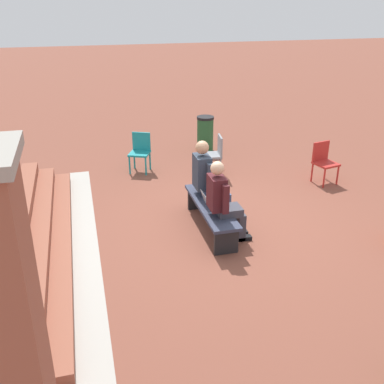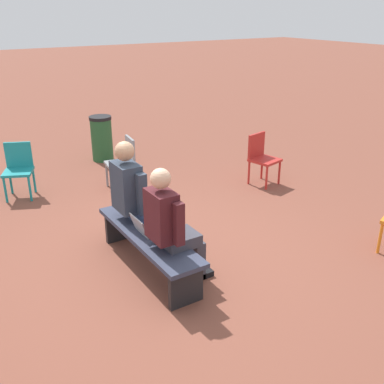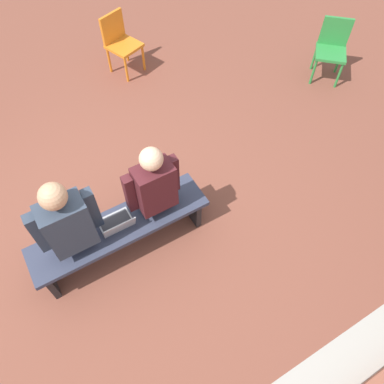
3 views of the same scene
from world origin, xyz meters
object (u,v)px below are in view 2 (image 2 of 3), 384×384
(person_student, at_px, (171,224))
(plastic_chair_far_right, at_px, (124,160))
(laptop, at_px, (146,228))
(person_adult, at_px, (136,195))
(plastic_chair_far_left, at_px, (261,156))
(plastic_chair_by_pillar, at_px, (19,167))
(bench, at_px, (148,240))
(litter_bin, at_px, (102,138))

(person_student, relative_size, plastic_chair_far_right, 1.59)
(laptop, bearing_deg, plastic_chair_far_right, -18.86)
(person_adult, bearing_deg, plastic_chair_far_left, -70.50)
(plastic_chair_far_right, bearing_deg, plastic_chair_by_pillar, 69.30)
(plastic_chair_by_pillar, height_order, plastic_chair_far_left, same)
(laptop, height_order, plastic_chair_far_left, plastic_chair_far_left)
(bench, xyz_separation_m, laptop, (0.02, 0.01, 0.15))
(laptop, relative_size, litter_bin, 0.37)
(person_student, xyz_separation_m, litter_bin, (4.38, -0.98, -0.28))
(plastic_chair_by_pillar, distance_m, plastic_chair_far_left, 3.88)
(person_adult, height_order, litter_bin, person_adult)
(plastic_chair_by_pillar, bearing_deg, laptop, -166.68)
(bench, height_order, plastic_chair_far_right, plastic_chair_far_right)
(laptop, bearing_deg, bench, -148.27)
(plastic_chair_far_left, bearing_deg, person_student, 123.13)
(person_student, height_order, plastic_chair_far_right, person_student)
(bench, relative_size, laptop, 5.63)
(person_student, bearing_deg, litter_bin, -12.56)
(litter_bin, bearing_deg, bench, 165.30)
(bench, relative_size, person_student, 1.35)
(person_adult, height_order, plastic_chair_by_pillar, person_adult)
(plastic_chair_far_left, bearing_deg, litter_bin, 34.61)
(person_adult, xyz_separation_m, litter_bin, (3.56, -0.97, -0.31))
(person_student, bearing_deg, bench, 9.38)
(plastic_chair_by_pillar, bearing_deg, bench, -166.54)
(laptop, distance_m, litter_bin, 4.09)
(plastic_chair_far_left, xyz_separation_m, plastic_chair_far_right, (1.02, 2.02, 0.00))
(plastic_chair_by_pillar, bearing_deg, plastic_chair_far_left, -114.19)
(bench, height_order, person_student, person_student)
(plastic_chair_far_right, bearing_deg, litter_bin, -8.66)
(bench, height_order, person_adult, person_adult)
(person_student, height_order, plastic_chair_far_left, person_student)
(bench, height_order, litter_bin, litter_bin)
(bench, distance_m, person_student, 0.55)
(person_student, distance_m, litter_bin, 4.50)
(person_student, bearing_deg, person_adult, -0.27)
(person_student, relative_size, litter_bin, 1.55)
(bench, relative_size, litter_bin, 2.09)
(person_adult, relative_size, plastic_chair_far_left, 1.67)
(laptop, bearing_deg, person_adult, -11.73)
(person_student, distance_m, laptop, 0.48)
(plastic_chair_far_right, bearing_deg, bench, 161.54)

